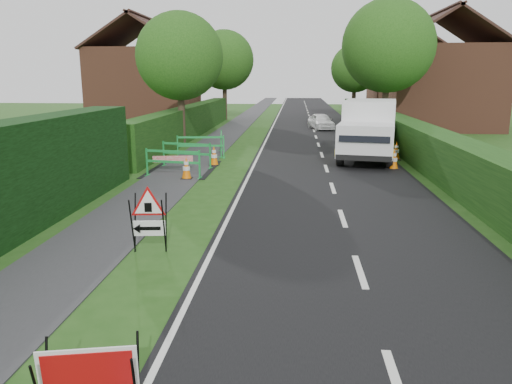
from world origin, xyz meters
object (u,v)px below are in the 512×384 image
object	(u,v)px
works_van	(368,129)
hatchback_car	(321,121)
triangle_sign	(147,214)
red_rect_sign	(89,379)

from	to	relation	value
works_van	hatchback_car	bearing A→B (deg)	106.83
triangle_sign	works_van	bearing A→B (deg)	57.60
red_rect_sign	triangle_sign	bearing A→B (deg)	88.13
works_van	triangle_sign	bearing A→B (deg)	-105.41
red_rect_sign	works_van	size ratio (longest dim) A/B	0.18
works_van	hatchback_car	size ratio (longest dim) A/B	1.80
triangle_sign	hatchback_car	xyz separation A→B (m)	(4.63, 25.01, -0.26)
triangle_sign	works_van	xyz separation A→B (m)	(5.99, 12.22, 0.52)
triangle_sign	hatchback_car	distance (m)	25.43
red_rect_sign	hatchback_car	xyz separation A→B (m)	(3.75, 29.98, 0.07)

